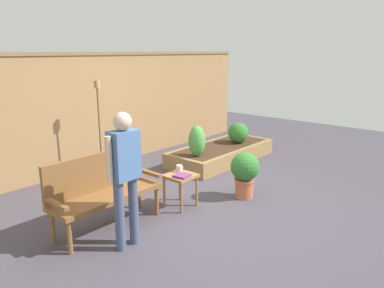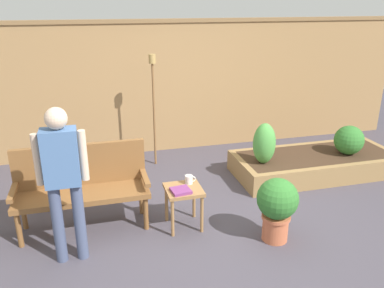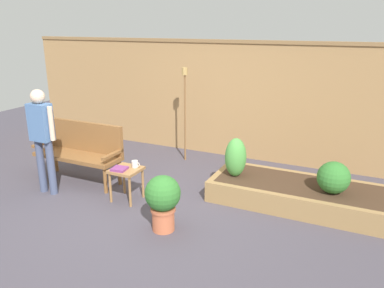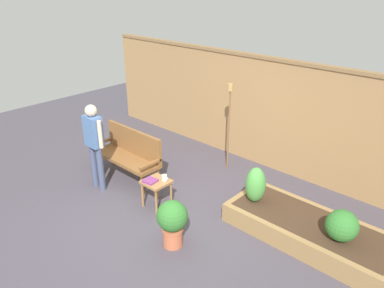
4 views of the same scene
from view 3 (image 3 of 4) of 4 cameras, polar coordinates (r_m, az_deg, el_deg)
The scene contains 12 objects.
ground_plane at distance 5.36m, azimuth -7.07°, elevation -9.45°, with size 14.00×14.00×0.00m, color #47424C.
fence_back at distance 7.23m, azimuth 3.67°, elevation 6.91°, with size 8.40×0.14×2.16m.
garden_bench at distance 6.31m, azimuth -16.31°, elevation -0.51°, with size 1.44×0.48×0.94m.
side_table at distance 5.47m, azimuth -9.85°, elevation -4.47°, with size 0.40×0.40×0.48m.
cup_on_table at distance 5.45m, azimuth -8.55°, elevation -2.99°, with size 0.13×0.09×0.10m.
book_on_table at distance 5.40m, azimuth -10.84°, elevation -3.68°, with size 0.20×0.19×0.03m, color #7F3875.
potted_boxwood at distance 4.63m, azimuth -4.40°, elevation -8.19°, with size 0.44×0.44×0.71m.
raised_planter_bed at distance 5.57m, azimuth 15.51°, elevation -7.21°, with size 2.40×1.00×0.30m.
shrub_near_bench at distance 5.52m, azimuth 6.57°, elevation -2.01°, with size 0.31×0.31×0.57m.
shrub_far_corner at distance 5.30m, azimuth 20.48°, elevation -4.74°, with size 0.43×0.43×0.43m.
tiki_torch at distance 6.81m, azimuth -1.08°, elevation 6.93°, with size 0.10×0.10×1.70m.
person_by_bench at distance 5.86m, azimuth -21.60°, elevation 1.58°, with size 0.47×0.20×1.56m.
Camera 3 is at (2.61, -4.01, 2.43)m, focal length 35.53 mm.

